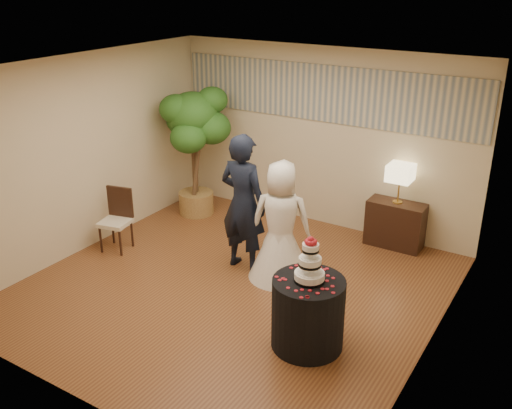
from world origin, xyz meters
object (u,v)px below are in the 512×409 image
Objects in this scene: ficus_tree at (194,151)px; side_chair at (115,221)px; groom at (243,203)px; table_lamp at (399,184)px; wedding_cake at (310,259)px; console at (395,224)px; bride at (281,221)px; cake_table at (308,313)px.

side_chair is at bearing -95.59° from ficus_tree.
side_chair is at bearing 18.59° from groom.
table_lamp is 4.13m from side_chair.
ficus_tree is (-3.27, 2.29, 0.02)m from wedding_cake.
bride is at bearing -120.27° from console.
ficus_tree is 2.36× the size of side_chair.
ficus_tree reaches higher than console.
wedding_cake reaches higher than cake_table.
side_chair is at bearing -146.58° from console.
bride is 2.55m from ficus_tree.
table_lamp is at bearing -140.20° from bride.
cake_table is 0.66m from wedding_cake.
groom is 2.07m from ficus_tree.
ficus_tree is at bearing -46.55° from bride.
console is 0.91× the size of side_chair.
bride is at bearing -174.57° from groom.
table_lamp reaches higher than cake_table.
wedding_cake is 2.95m from console.
side_chair is (-3.42, -2.26, 0.11)m from console.
ficus_tree is (-2.27, 1.13, 0.27)m from bride.
wedding_cake is (1.56, -1.13, 0.11)m from groom.
groom is at bearing 144.00° from cake_table.
side_chair is at bearing -146.49° from table_lamp.
groom is 2.39m from console.
groom is 2.36× the size of cake_table.
bride is 1.59m from cake_table.
groom is 2.32m from table_lamp.
console is at bearing -129.42° from groom.
groom is at bearing -131.92° from table_lamp.
wedding_cake is 0.89× the size of table_lamp.
groom is at bearing 3.27° from side_chair.
ficus_tree reaches higher than table_lamp.
cake_table is 1.57× the size of wedding_cake.
console is 0.64m from table_lamp.
table_lamp is (0.00, 0.00, 0.64)m from console.
bride is at bearing -120.18° from table_lamp.
bride is at bearing -26.54° from ficus_tree.
groom is at bearing -132.00° from console.
side_chair is at bearing -6.85° from bride.
groom reaches higher than console.
ficus_tree is at bearing 144.90° from wedding_cake.
cake_table is at bearing 146.49° from groom.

